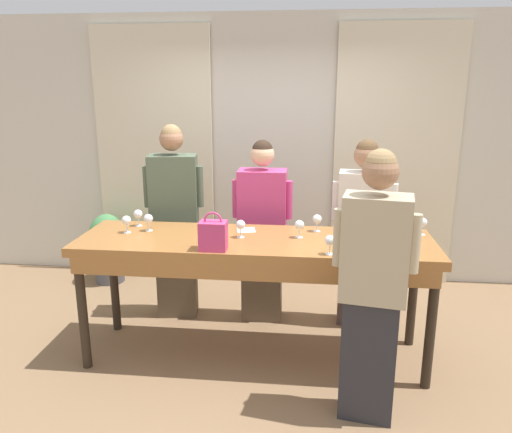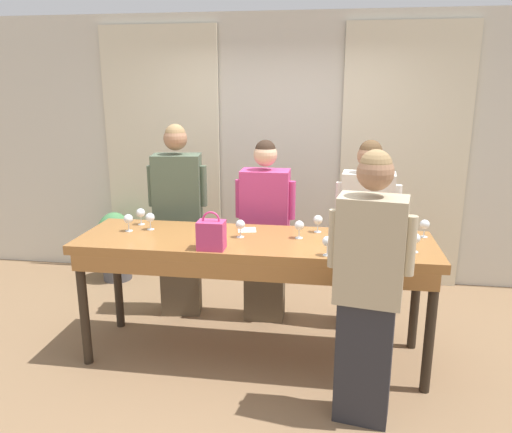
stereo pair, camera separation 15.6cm
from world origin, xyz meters
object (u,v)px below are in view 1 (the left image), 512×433
(wine_glass_front_mid, at_px, (148,219))
(guest_olive_jacket, at_px, (175,221))
(wine_bottle, at_px, (360,226))
(host_pouring, at_px, (373,286))
(handbag, at_px, (213,235))
(wine_glass_back_mid, at_px, (241,225))
(guest_pink_top, at_px, (262,231))
(wine_glass_center_right, at_px, (330,241))
(wine_glass_front_right, at_px, (317,220))
(wine_glass_center_mid, at_px, (213,229))
(tasting_bar, at_px, (255,251))
(wine_glass_near_host, at_px, (138,215))
(wine_glass_back_right, at_px, (398,244))
(wine_glass_front_left, at_px, (299,225))
(wine_glass_center_left, at_px, (394,223))
(wine_glass_back_left, at_px, (422,223))
(guest_cream_sweater, at_px, (362,233))
(wine_glass_by_handbag, at_px, (415,237))
(potted_plant, at_px, (108,246))
(wine_glass_by_bottle, at_px, (126,221))

(wine_glass_front_mid, height_order, guest_olive_jacket, guest_olive_jacket)
(wine_bottle, bearing_deg, host_pouring, -87.66)
(wine_bottle, distance_m, handbag, 1.07)
(wine_glass_back_mid, xyz_separation_m, guest_pink_top, (0.10, 0.65, -0.24))
(wine_glass_center_right, relative_size, host_pouring, 0.08)
(handbag, xyz_separation_m, wine_glass_front_right, (0.72, 0.52, -0.01))
(wine_bottle, distance_m, wine_glass_center_mid, 1.08)
(tasting_bar, relative_size, wine_glass_front_right, 19.56)
(wine_glass_near_host, distance_m, guest_olive_jacket, 0.50)
(wine_glass_back_right, distance_m, guest_pink_top, 1.42)
(wine_glass_front_left, height_order, guest_olive_jacket, guest_olive_jacket)
(wine_glass_front_left, height_order, wine_glass_center_left, same)
(wine_glass_center_mid, relative_size, wine_glass_near_host, 1.00)
(wine_glass_back_left, relative_size, guest_pink_top, 0.08)
(guest_cream_sweater, bearing_deg, wine_glass_center_mid, -146.27)
(wine_glass_front_left, height_order, wine_glass_by_handbag, same)
(wine_glass_front_right, relative_size, guest_olive_jacket, 0.08)
(tasting_bar, distance_m, wine_glass_back_left, 1.30)
(wine_glass_front_right, relative_size, wine_glass_by_handbag, 1.00)
(wine_glass_center_right, relative_size, wine_glass_back_left, 1.00)
(wine_glass_center_right, height_order, guest_olive_jacket, guest_olive_jacket)
(wine_glass_front_right, height_order, potted_plant, wine_glass_front_right)
(wine_glass_by_handbag, bearing_deg, tasting_bar, 173.55)
(guest_cream_sweater, bearing_deg, host_pouring, -93.03)
(wine_glass_front_left, height_order, wine_glass_back_left, same)
(wine_bottle, relative_size, wine_glass_front_left, 2.35)
(wine_glass_back_left, bearing_deg, wine_glass_center_mid, -167.95)
(wine_glass_near_host, bearing_deg, wine_glass_front_right, -0.15)
(wine_glass_center_right, bearing_deg, handbag, 178.72)
(potted_plant, bearing_deg, wine_glass_back_left, -20.70)
(wine_glass_center_right, distance_m, wine_glass_back_mid, 0.73)
(wine_glass_back_mid, height_order, wine_glass_by_handbag, same)
(wine_glass_by_handbag, distance_m, host_pouring, 0.64)
(wine_bottle, distance_m, wine_glass_front_left, 0.44)
(wine_glass_center_mid, bearing_deg, wine_glass_front_right, 24.33)
(wine_glass_front_mid, height_order, guest_pink_top, guest_pink_top)
(host_pouring, bearing_deg, wine_glass_front_right, 110.46)
(wine_glass_center_mid, height_order, wine_glass_by_bottle, same)
(wine_glass_near_host, relative_size, wine_glass_by_handbag, 1.00)
(wine_glass_center_left, xyz_separation_m, potted_plant, (-2.79, 1.15, -0.66))
(wine_bottle, bearing_deg, wine_glass_back_right, -57.16)
(wine_glass_center_mid, height_order, guest_olive_jacket, guest_olive_jacket)
(wine_glass_center_left, relative_size, wine_glass_back_left, 1.00)
(wine_glass_front_right, relative_size, host_pouring, 0.08)
(wine_glass_front_right, xyz_separation_m, wine_glass_by_bottle, (-1.47, -0.19, 0.00))
(wine_glass_front_left, bearing_deg, handbag, -149.80)
(wine_glass_front_mid, bearing_deg, wine_glass_front_left, -2.60)
(handbag, xyz_separation_m, wine_glass_back_right, (1.25, -0.03, -0.01))
(wine_glass_center_mid, relative_size, wine_glass_back_right, 1.00)
(tasting_bar, relative_size, guest_cream_sweater, 1.61)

